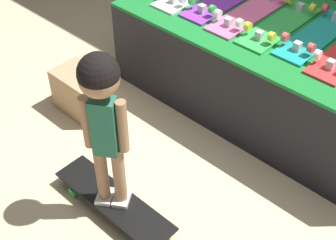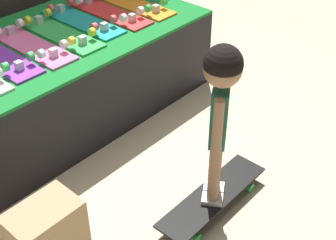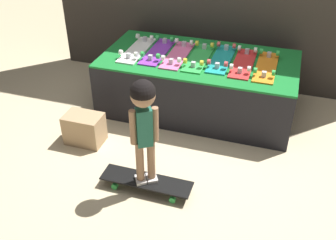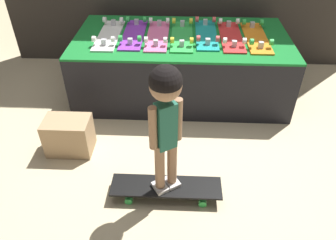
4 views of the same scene
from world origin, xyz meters
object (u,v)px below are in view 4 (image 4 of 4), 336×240
at_px(skateboard_purple_on_rack, 133,33).
at_px(storage_box, 69,135).
at_px(skateboard_on_floor, 166,187).
at_px(child, 165,109).
at_px(skateboard_white_on_rack, 109,34).
at_px(skateboard_pink_on_rack, 157,35).
at_px(skateboard_red_on_rack, 231,35).
at_px(skateboard_teal_on_rack, 206,34).
at_px(skateboard_green_on_rack, 182,35).
at_px(skateboard_orange_on_rack, 256,37).

distance_m(skateboard_purple_on_rack, storage_box, 1.10).
xyz_separation_m(skateboard_on_floor, storage_box, (-0.77, 0.43, 0.07)).
relative_size(skateboard_purple_on_rack, child, 0.76).
bearing_deg(skateboard_white_on_rack, child, -66.28).
height_order(skateboard_purple_on_rack, skateboard_pink_on_rack, same).
bearing_deg(skateboard_pink_on_rack, skateboard_red_on_rack, 1.03).
height_order(skateboard_on_floor, child, child).
height_order(skateboard_teal_on_rack, storage_box, skateboard_teal_on_rack).
distance_m(skateboard_on_floor, child, 0.65).
distance_m(skateboard_white_on_rack, storage_box, 1.02).
distance_m(skateboard_teal_on_rack, child, 1.41).
relative_size(skateboard_green_on_rack, skateboard_teal_on_rack, 1.00).
bearing_deg(skateboard_green_on_rack, skateboard_purple_on_rack, 177.45).
bearing_deg(skateboard_red_on_rack, skateboard_white_on_rack, -179.10).
height_order(skateboard_green_on_rack, storage_box, skateboard_green_on_rack).
xyz_separation_m(skateboard_orange_on_rack, skateboard_on_floor, (-0.74, -1.32, -0.53)).
bearing_deg(storage_box, skateboard_red_on_rack, 35.07).
distance_m(skateboard_red_on_rack, storage_box, 1.64).
bearing_deg(skateboard_purple_on_rack, skateboard_orange_on_rack, -1.12).
distance_m(skateboard_red_on_rack, skateboard_orange_on_rack, 0.22).
bearing_deg(skateboard_purple_on_rack, skateboard_pink_on_rack, -5.23).
xyz_separation_m(skateboard_white_on_rack, skateboard_green_on_rack, (0.66, 0.01, 0.00)).
distance_m(skateboard_green_on_rack, skateboard_on_floor, 1.43).
distance_m(skateboard_white_on_rack, skateboard_orange_on_rack, 1.32).
xyz_separation_m(skateboard_purple_on_rack, skateboard_pink_on_rack, (0.22, -0.02, 0.00)).
bearing_deg(skateboard_green_on_rack, skateboard_orange_on_rack, -0.17).
xyz_separation_m(skateboard_teal_on_rack, skateboard_on_floor, (-0.30, -1.37, -0.53)).
bearing_deg(skateboard_purple_on_rack, child, -75.01).
xyz_separation_m(skateboard_pink_on_rack, skateboard_green_on_rack, (0.22, 0.00, 0.00)).
relative_size(skateboard_white_on_rack, skateboard_red_on_rack, 1.00).
height_order(skateboard_white_on_rack, skateboard_purple_on_rack, same).
xyz_separation_m(skateboard_teal_on_rack, skateboard_red_on_rack, (0.22, -0.03, 0.00)).
bearing_deg(skateboard_red_on_rack, storage_box, -144.93).
bearing_deg(child, skateboard_purple_on_rack, 72.88).
xyz_separation_m(skateboard_white_on_rack, skateboard_orange_on_rack, (1.32, 0.00, 0.00)).
distance_m(skateboard_purple_on_rack, skateboard_red_on_rack, 0.88).
height_order(skateboard_pink_on_rack, skateboard_red_on_rack, same).
height_order(skateboard_green_on_rack, skateboard_teal_on_rack, same).
relative_size(skateboard_white_on_rack, skateboard_purple_on_rack, 1.00).
relative_size(skateboard_teal_on_rack, skateboard_on_floor, 0.92).
xyz_separation_m(skateboard_white_on_rack, storage_box, (-0.20, -0.89, -0.46)).
xyz_separation_m(skateboard_white_on_rack, skateboard_purple_on_rack, (0.22, 0.03, 0.00)).
bearing_deg(skateboard_teal_on_rack, skateboard_red_on_rack, -8.84).
bearing_deg(skateboard_red_on_rack, skateboard_green_on_rack, -178.52).
bearing_deg(child, skateboard_pink_on_rack, 63.93).
bearing_deg(skateboard_teal_on_rack, skateboard_on_floor, -102.33).
relative_size(skateboard_white_on_rack, skateboard_pink_on_rack, 1.00).
bearing_deg(storage_box, skateboard_purple_on_rack, 65.64).
bearing_deg(skateboard_teal_on_rack, skateboard_green_on_rack, -168.30).
xyz_separation_m(skateboard_teal_on_rack, storage_box, (-1.07, -0.94, -0.46)).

